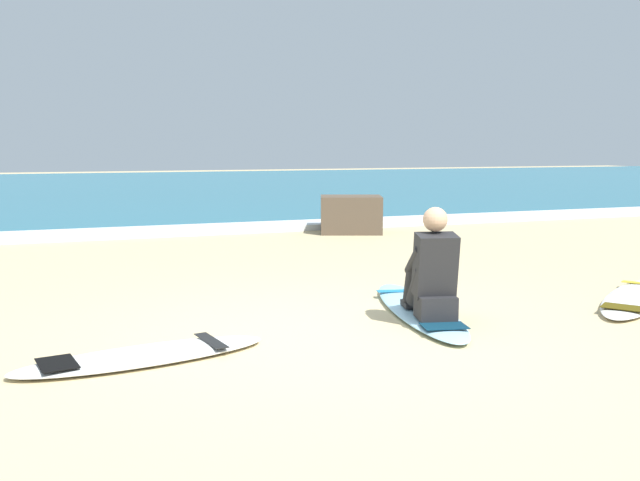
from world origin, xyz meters
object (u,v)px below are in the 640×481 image
Objects in this scene: surfer_seated at (432,274)px; shoreline_rock at (351,215)px; surfboard_spare_far at (636,297)px; surfboard_spare_near at (143,356)px; surfboard_main at (418,309)px.

surfer_seated is 6.45m from shoreline_rock.
surfboard_spare_far is (2.36, 0.08, -0.40)m from surfer_seated.
shoreline_rock is at bearing 55.65° from surfboard_spare_near.
surfer_seated is (-0.08, -0.39, 0.40)m from surfboard_main.
surfboard_main is 0.56m from surfer_seated.
surfboard_spare_far is at bearing 1.85° from surfer_seated.
shoreline_rock is at bearing 72.74° from surfboard_main.
surfboard_spare_near is 4.84m from surfboard_spare_far.
surfboard_spare_far is (4.83, 0.27, -0.00)m from surfboard_spare_near.
shoreline_rock reaches higher than surfboard_spare_far.
surfboard_spare_near is at bearing -176.83° from surfboard_spare_far.
surfboard_spare_near is 7.71m from shoreline_rock.
surfboard_spare_near is at bearing -175.57° from surfer_seated.
surfer_seated is 2.51m from surfboard_spare_near.
shoreline_rock is at bearing 94.52° from surfboard_spare_far.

